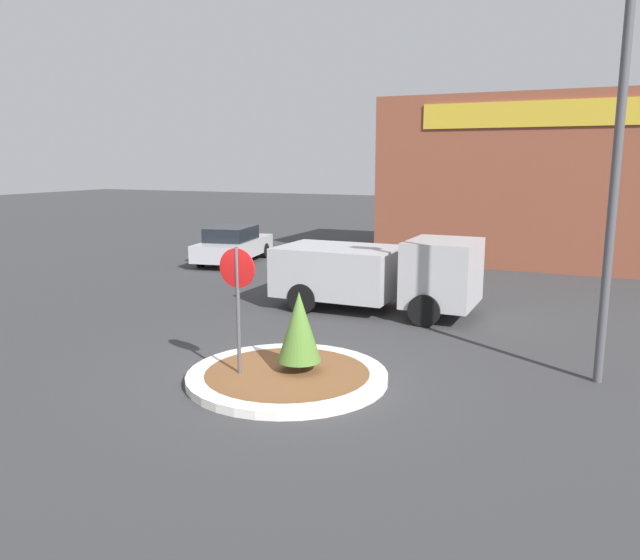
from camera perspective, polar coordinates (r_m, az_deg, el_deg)
ground_plane at (r=11.76m, az=-3.00°, el=-9.14°), size 120.00×120.00×0.00m
traffic_island at (r=11.73m, az=-3.01°, el=-8.78°), size 3.74×3.74×0.16m
stop_sign at (r=11.34m, az=-7.55°, el=-0.83°), size 0.72×0.07×2.51m
island_shrub at (r=11.53m, az=-1.92°, el=-4.28°), size 0.82×0.82×1.50m
utility_truck at (r=16.84m, az=5.25°, el=0.72°), size 5.39×2.38×2.03m
storefront_building at (r=26.72m, az=20.36°, el=8.49°), size 12.69×6.07×6.44m
parked_sedan_silver at (r=25.17m, az=-7.93°, el=3.24°), size 2.51×4.81×1.45m
light_pole at (r=12.10m, az=25.54°, el=10.47°), size 0.70×0.30×7.18m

